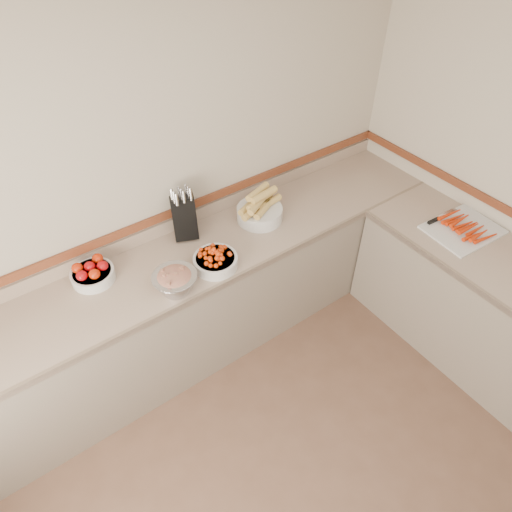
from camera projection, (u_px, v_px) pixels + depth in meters
back_wall at (152, 187)px, 2.89m from camera, size 4.00×0.00×4.00m
counter_back at (190, 305)px, 3.28m from camera, size 4.00×0.65×1.08m
dishwasher at (505, 326)px, 3.17m from camera, size 0.63×0.60×0.84m
knife_block at (184, 216)px, 3.06m from camera, size 0.22×0.24×0.39m
tomato_bowl at (92, 273)px, 2.81m from camera, size 0.27×0.27×0.13m
cherry_tomato_bowl at (215, 260)px, 2.90m from camera, size 0.29×0.29×0.16m
corn_bowl at (260, 209)px, 3.23m from camera, size 0.36×0.33×0.24m
rhubarb_bowl at (175, 281)px, 2.73m from camera, size 0.27×0.27×0.16m
cutting_board at (463, 228)px, 3.18m from camera, size 0.52×0.42×0.07m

